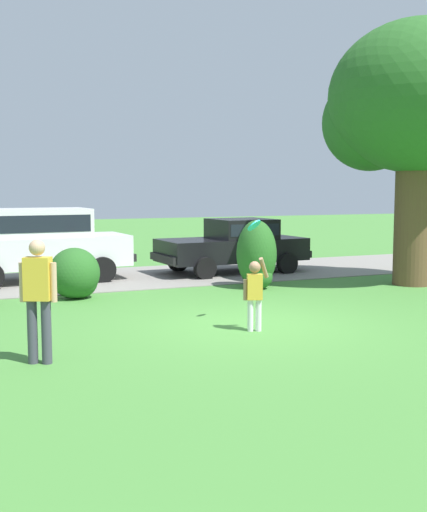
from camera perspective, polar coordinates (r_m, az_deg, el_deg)
ground_plane at (r=11.61m, az=3.27°, el=-6.09°), size 80.00×80.00×0.00m
driveway_strip at (r=17.70m, az=-6.35°, el=-1.87°), size 28.00×4.40×0.02m
oak_tree_large at (r=17.19m, az=17.82°, el=12.45°), size 4.80×4.52×6.58m
shrub_centre_left at (r=14.49m, az=-12.23°, el=-1.72°), size 1.12×1.08×1.14m
shrub_centre at (r=15.65m, az=3.89°, el=-0.10°), size 0.96×1.10×1.67m
parked_sedan at (r=18.52m, az=1.92°, el=1.12°), size 4.48×2.25×1.56m
parked_suv at (r=17.28m, az=-15.25°, el=1.32°), size 4.77×2.26×1.92m
child_thrower at (r=10.92m, az=3.70°, el=-3.04°), size 0.48×0.24×1.29m
frisbee at (r=11.53m, az=3.65°, el=2.75°), size 0.33×0.25×0.29m
adult_onlooker at (r=9.17m, az=-15.40°, el=-3.32°), size 0.48×0.36×1.74m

